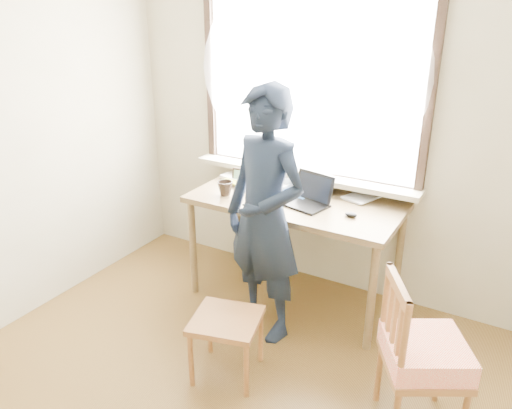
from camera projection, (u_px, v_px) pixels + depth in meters
The scene contains 13 objects.
room_shell at pixel (180, 138), 2.18m from camera, with size 3.52×4.02×2.61m.
desk at pixel (296, 210), 3.71m from camera, with size 1.55×0.78×0.83m.
laptop at pixel (308, 197), 3.58m from camera, with size 0.37×0.33×0.22m.
mug_white at pixel (285, 182), 3.90m from camera, with size 0.12×0.12×0.09m, color white.
mug_dark at pixel (225, 188), 3.74m from camera, with size 0.12×0.12×0.11m, color black.
mouse at pixel (351, 215), 3.38m from camera, with size 0.08×0.06×0.03m, color black.
desk_clutter at pixel (263, 181), 4.00m from camera, with size 0.73×0.55×0.04m.
book_a at pixel (254, 181), 4.02m from camera, with size 0.19×0.25×0.02m, color white.
book_b at pixel (352, 193), 3.76m from camera, with size 0.19×0.27×0.02m, color white.
picture_frame at pixel (241, 176), 3.99m from camera, with size 0.14×0.03×0.11m.
work_chair at pixel (226, 327), 3.05m from camera, with size 0.49×0.47×0.41m.
side_chair at pixel (422, 354), 2.61m from camera, with size 0.56×0.57×0.92m.
person at pixel (265, 217), 3.29m from camera, with size 0.64×0.42×1.74m, color black.
Camera 1 is at (1.33, -1.48, 2.20)m, focal length 35.00 mm.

